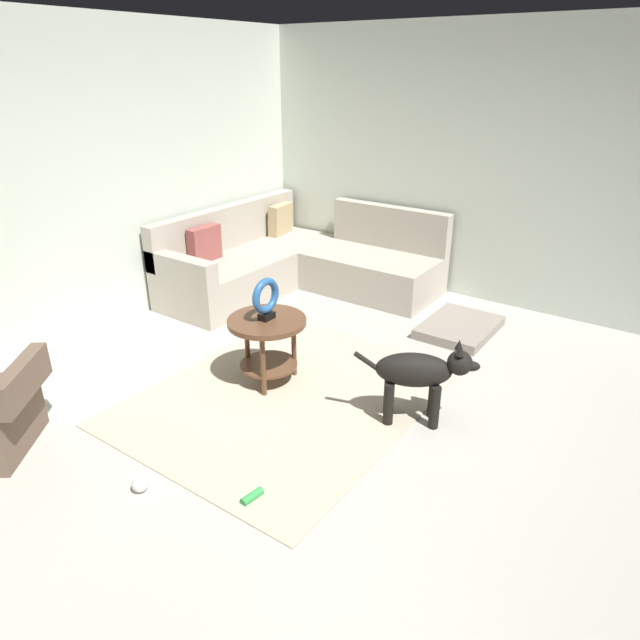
# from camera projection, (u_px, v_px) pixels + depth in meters

# --- Properties ---
(ground_plane) EXTENTS (6.00, 6.00, 0.10)m
(ground_plane) POSITION_uv_depth(u_px,v_px,m) (354.00, 444.00, 3.83)
(ground_plane) COLOR #B7B2A8
(wall_back) EXTENTS (6.00, 0.12, 2.70)m
(wall_back) POSITION_uv_depth(u_px,v_px,m) (64.00, 186.00, 4.80)
(wall_back) COLOR silver
(wall_back) RESTS_ON ground_plane
(wall_right) EXTENTS (0.12, 6.00, 2.70)m
(wall_right) POSITION_uv_depth(u_px,v_px,m) (520.00, 172.00, 5.44)
(wall_right) COLOR silver
(wall_right) RESTS_ON ground_plane
(area_rug) EXTENTS (2.30, 1.90, 0.01)m
(area_rug) POSITION_uv_depth(u_px,v_px,m) (286.00, 396.00, 4.29)
(area_rug) COLOR #BCAD93
(area_rug) RESTS_ON ground_plane
(sectional_couch) EXTENTS (2.20, 2.25, 0.88)m
(sectional_couch) POSITION_uv_depth(u_px,v_px,m) (295.00, 264.00, 6.23)
(sectional_couch) COLOR #B2A899
(sectional_couch) RESTS_ON ground_plane
(side_table) EXTENTS (0.60, 0.60, 0.54)m
(side_table) POSITION_uv_depth(u_px,v_px,m) (267.00, 334.00, 4.32)
(side_table) COLOR brown
(side_table) RESTS_ON ground_plane
(torus_sculpture) EXTENTS (0.28, 0.08, 0.33)m
(torus_sculpture) POSITION_uv_depth(u_px,v_px,m) (266.00, 298.00, 4.20)
(torus_sculpture) COLOR black
(torus_sculpture) RESTS_ON side_table
(dog_bed_mat) EXTENTS (0.80, 0.60, 0.09)m
(dog_bed_mat) POSITION_uv_depth(u_px,v_px,m) (459.00, 327.00, 5.31)
(dog_bed_mat) COLOR gray
(dog_bed_mat) RESTS_ON ground_plane
(dog) EXTENTS (0.46, 0.77, 0.63)m
(dog) POSITION_uv_depth(u_px,v_px,m) (420.00, 374.00, 3.84)
(dog) COLOR black
(dog) RESTS_ON ground_plane
(dog_toy_ball) EXTENTS (0.10, 0.10, 0.10)m
(dog_toy_ball) POSITION_uv_depth(u_px,v_px,m) (140.00, 484.00, 3.32)
(dog_toy_ball) COLOR silver
(dog_toy_ball) RESTS_ON ground_plane
(dog_toy_rope) EXTENTS (0.15, 0.07, 0.05)m
(dog_toy_rope) POSITION_uv_depth(u_px,v_px,m) (252.00, 497.00, 3.26)
(dog_toy_rope) COLOR green
(dog_toy_rope) RESTS_ON ground_plane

